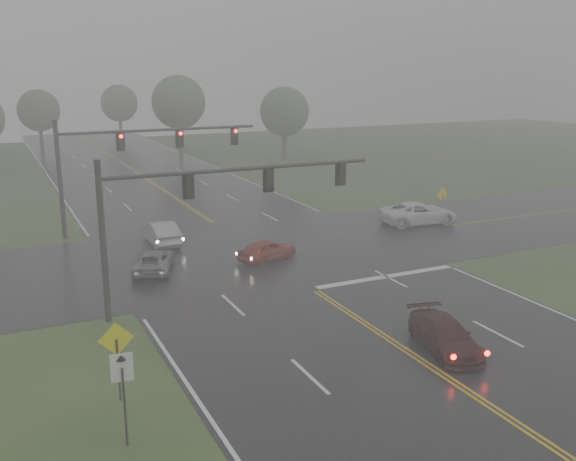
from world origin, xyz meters
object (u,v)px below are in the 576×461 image
car_grey (154,271)px  signal_gantry_near (193,201)px  sedan_red (267,260)px  signal_gantry_far (124,152)px  pickup_white (418,224)px  sedan_maroon (444,350)px  sedan_silver (161,244)px

car_grey → signal_gantry_near: 8.08m
sedan_red → signal_gantry_near: bearing=115.0°
signal_gantry_near → signal_gantry_far: size_ratio=0.98×
sedan_red → pickup_white: (13.43, 3.54, 0.00)m
sedan_maroon → pickup_white: pickup_white is taller
sedan_red → signal_gantry_far: size_ratio=0.27×
sedan_red → pickup_white: 13.89m
pickup_white → signal_gantry_far: 21.20m
car_grey → pickup_white: (19.95, 2.69, 0.00)m
pickup_white → signal_gantry_near: bearing=122.2°
sedan_silver → sedan_maroon: bearing=105.7°
sedan_red → signal_gantry_near: (-5.98, -5.37, 5.12)m
car_grey → signal_gantry_near: signal_gantry_near is taller
sedan_red → sedan_silver: (-4.69, 6.23, 0.00)m
car_grey → signal_gantry_far: bearing=-74.2°
car_grey → signal_gantry_near: size_ratio=0.32×
car_grey → sedan_red: bearing=-167.8°
sedan_silver → signal_gantry_far: 6.94m
sedan_maroon → sedan_silver: size_ratio=0.97×
pickup_white → signal_gantry_near: 21.97m
signal_gantry_far → pickup_white: bearing=-19.5°
sedan_maroon → car_grey: 17.11m
sedan_red → car_grey: sedan_red is taller
sedan_silver → car_grey: (-1.83, -5.38, 0.00)m
signal_gantry_near → car_grey: bearing=95.0°
sedan_maroon → car_grey: sedan_maroon is taller
pickup_white → signal_gantry_far: size_ratio=0.41×
car_grey → signal_gantry_far: signal_gantry_far is taller
sedan_maroon → pickup_white: bearing=68.6°
sedan_silver → pickup_white: 18.32m
sedan_silver → sedan_red: bearing=125.8°
pickup_white → sedan_maroon: bearing=153.8°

